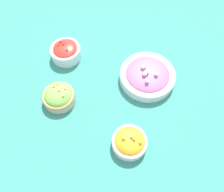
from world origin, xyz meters
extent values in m
plane|color=#337F75|center=(0.00, 0.00, 0.00)|extent=(3.00, 3.00, 0.00)
cylinder|color=silver|center=(0.10, 0.12, 0.02)|extent=(0.20, 0.20, 0.03)
torus|color=silver|center=(0.10, 0.12, 0.03)|extent=(0.20, 0.20, 0.01)
ellipsoid|color=#9E5B8E|center=(0.10, 0.12, 0.03)|extent=(0.16, 0.16, 0.03)
cube|color=#C699C1|center=(0.13, 0.11, 0.05)|extent=(0.01, 0.01, 0.01)
cube|color=#C699C1|center=(0.09, 0.10, 0.05)|extent=(0.02, 0.02, 0.01)
cube|color=#C699C1|center=(0.08, 0.13, 0.05)|extent=(0.02, 0.02, 0.01)
cube|color=#C699C1|center=(0.08, 0.13, 0.05)|extent=(0.02, 0.02, 0.01)
cube|color=#C699C1|center=(0.11, 0.07, 0.05)|extent=(0.01, 0.01, 0.01)
cube|color=#C699C1|center=(0.10, 0.11, 0.06)|extent=(0.01, 0.01, 0.01)
cylinder|color=beige|center=(-0.18, -0.05, 0.02)|extent=(0.11, 0.11, 0.03)
torus|color=#997A4C|center=(-0.18, -0.05, 0.03)|extent=(0.11, 0.11, 0.01)
ellipsoid|color=#7ABC4C|center=(-0.18, -0.05, 0.03)|extent=(0.10, 0.10, 0.06)
ellipsoid|color=#99D166|center=(-0.20, -0.03, 0.06)|extent=(0.01, 0.01, 0.01)
ellipsoid|color=#99D166|center=(-0.16, -0.03, 0.06)|extent=(0.01, 0.01, 0.01)
ellipsoid|color=#99D166|center=(-0.19, -0.02, 0.06)|extent=(0.01, 0.01, 0.01)
ellipsoid|color=#99D166|center=(-0.17, -0.04, 0.06)|extent=(0.01, 0.01, 0.01)
ellipsoid|color=#99D166|center=(-0.15, -0.05, 0.06)|extent=(0.01, 0.01, 0.01)
cylinder|color=silver|center=(0.09, -0.14, 0.02)|extent=(0.11, 0.11, 0.03)
torus|color=silver|center=(0.09, -0.14, 0.03)|extent=(0.11, 0.11, 0.01)
ellipsoid|color=orange|center=(0.09, -0.14, 0.03)|extent=(0.10, 0.10, 0.05)
cube|color=#F4A828|center=(0.11, -0.14, 0.06)|extent=(0.01, 0.01, 0.01)
cube|color=#F4A828|center=(0.07, -0.15, 0.06)|extent=(0.01, 0.01, 0.01)
cube|color=#F4A828|center=(0.10, -0.14, 0.06)|extent=(0.01, 0.01, 0.01)
cube|color=#F4A828|center=(0.12, -0.14, 0.06)|extent=(0.01, 0.01, 0.01)
cylinder|color=silver|center=(-0.23, 0.15, 0.02)|extent=(0.12, 0.12, 0.04)
torus|color=silver|center=(-0.23, 0.15, 0.04)|extent=(0.12, 0.12, 0.01)
ellipsoid|color=red|center=(-0.23, 0.15, 0.04)|extent=(0.09, 0.09, 0.03)
ellipsoid|color=red|center=(-0.23, 0.15, 0.06)|extent=(0.01, 0.01, 0.01)
ellipsoid|color=red|center=(-0.21, 0.13, 0.06)|extent=(0.01, 0.01, 0.01)
ellipsoid|color=red|center=(-0.25, 0.16, 0.06)|extent=(0.01, 0.01, 0.01)
ellipsoid|color=red|center=(-0.24, 0.17, 0.06)|extent=(0.01, 0.01, 0.01)
ellipsoid|color=red|center=(-0.25, 0.15, 0.06)|extent=(0.01, 0.01, 0.01)
camera|label=1|loc=(0.09, -0.35, 0.69)|focal=35.00mm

